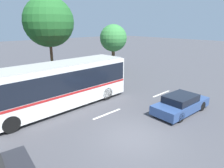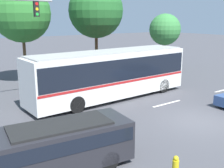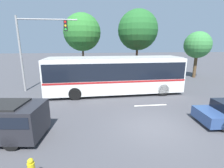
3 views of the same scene
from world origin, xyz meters
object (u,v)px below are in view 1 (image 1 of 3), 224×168
sedan_foreground (181,104)px  street_tree_right (113,38)px  street_tree_centre (49,22)px  city_bus (53,85)px

sedan_foreground → street_tree_right: size_ratio=0.79×
sedan_foreground → street_tree_centre: street_tree_centre is taller
street_tree_centre → street_tree_right: street_tree_centre is taller
street_tree_centre → city_bus: bearing=-116.7°
street_tree_centre → street_tree_right: 7.69m
street_tree_centre → sedan_foreground: bearing=-82.3°
sedan_foreground → street_tree_right: 13.63m
sedan_foreground → street_tree_centre: bearing=100.5°
city_bus → street_tree_centre: street_tree_centre is taller
sedan_foreground → street_tree_centre: 15.41m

